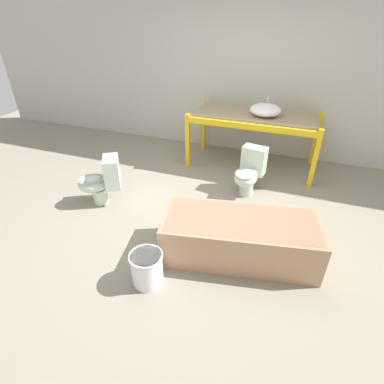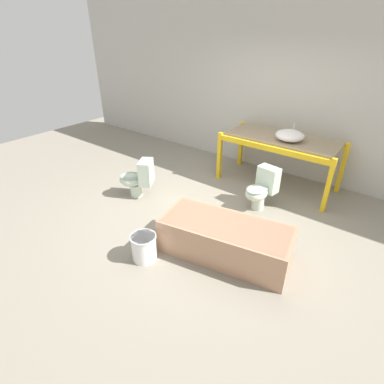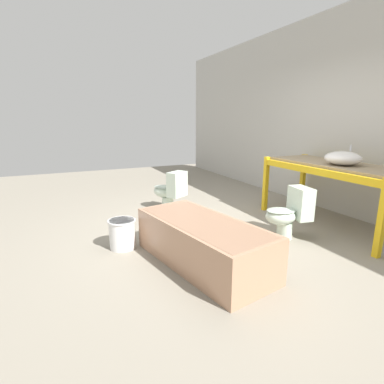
# 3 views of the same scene
# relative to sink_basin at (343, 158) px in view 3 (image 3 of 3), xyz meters

# --- Properties ---
(ground_plane) EXTENTS (12.00, 12.00, 0.00)m
(ground_plane) POSITION_rel_sink_basin_xyz_m (-0.53, -1.63, -1.00)
(ground_plane) COLOR gray
(warehouse_wall_rear) EXTENTS (10.80, 0.08, 3.20)m
(warehouse_wall_rear) POSITION_rel_sink_basin_xyz_m (-0.53, 0.71, 0.60)
(warehouse_wall_rear) COLOR beige
(warehouse_wall_rear) RESTS_ON ground_plane
(shelving_rack) EXTENTS (2.05, 0.89, 0.91)m
(shelving_rack) POSITION_rel_sink_basin_xyz_m (-0.16, 0.08, -0.21)
(shelving_rack) COLOR yellow
(shelving_rack) RESTS_ON ground_plane
(sink_basin) EXTENTS (0.48, 0.46, 0.26)m
(sink_basin) POSITION_rel_sink_basin_xyz_m (0.00, 0.00, 0.00)
(sink_basin) COLOR white
(sink_basin) RESTS_ON shelving_rack
(bathtub_main) EXTENTS (1.73, 0.99, 0.48)m
(bathtub_main) POSITION_rel_sink_basin_xyz_m (0.14, -2.17, -0.73)
(bathtub_main) COLOR tan
(bathtub_main) RESTS_ON ground_plane
(toilet_near) EXTENTS (0.66, 0.57, 0.67)m
(toilet_near) POSITION_rel_sink_basin_xyz_m (-1.86, -1.78, -0.65)
(toilet_near) COLOR silver
(toilet_near) RESTS_ON ground_plane
(toilet_far) EXTENTS (0.42, 0.62, 0.67)m
(toilet_far) POSITION_rel_sink_basin_xyz_m (-0.02, -0.84, -0.65)
(toilet_far) COLOR silver
(toilet_far) RESTS_ON ground_plane
(bucket_white) EXTENTS (0.33, 0.33, 0.35)m
(bucket_white) POSITION_rel_sink_basin_xyz_m (-0.62, -2.86, -0.82)
(bucket_white) COLOR white
(bucket_white) RESTS_ON ground_plane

